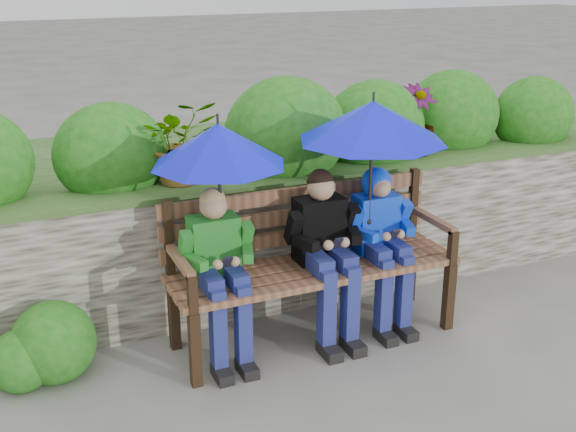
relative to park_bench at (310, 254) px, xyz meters
name	(u,v)px	position (x,y,z in m)	size (l,w,h in m)	color
ground	(294,351)	(-0.21, -0.21, -0.60)	(60.00, 60.00, 0.00)	#575751
garden_backdrop	(218,200)	(-0.21, 1.40, -0.01)	(8.00, 2.87, 1.76)	#443D32
park_bench	(310,254)	(0.00, 0.00, 0.00)	(2.01, 0.59, 1.06)	black
boy_left	(219,266)	(-0.69, -0.10, 0.07)	(0.47, 0.55, 1.17)	#1C7A1B
boy_middle	(326,246)	(0.07, -0.10, 0.09)	(0.50, 0.58, 1.21)	black
boy_right	(381,233)	(0.52, -0.08, 0.11)	(0.46, 0.56, 1.16)	#0011CF
umbrella_left	(218,145)	(-0.65, -0.04, 0.85)	(0.86, 0.86, 0.88)	#0912EA
umbrella_right	(373,121)	(0.41, -0.07, 0.91)	(1.02, 1.02, 0.92)	#0912EA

